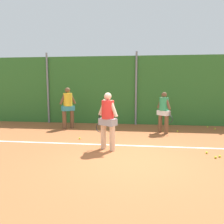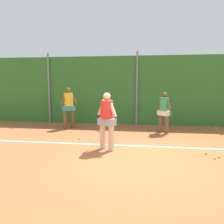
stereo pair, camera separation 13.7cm
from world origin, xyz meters
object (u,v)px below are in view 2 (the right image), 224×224
tennis_ball_7 (216,129)px  tennis_ball_3 (219,157)px  tennis_ball_6 (79,138)px  tennis_ball_1 (206,153)px  tennis_ball_0 (215,158)px  tennis_ball_4 (209,127)px  player_midcourt (164,110)px  tennis_ball_9 (178,131)px  player_foreground_near (107,118)px  player_backcourt_far (69,106)px

tennis_ball_7 → tennis_ball_3: bearing=-106.3°
tennis_ball_6 → tennis_ball_7: (5.56, 2.42, 0.00)m
tennis_ball_3 → tennis_ball_7: (1.14, 3.89, 0.00)m
tennis_ball_1 → tennis_ball_7: bearing=68.7°
tennis_ball_6 → tennis_ball_0: bearing=-20.1°
tennis_ball_1 → tennis_ball_4: bearing=73.2°
player_midcourt → tennis_ball_1: size_ratio=25.75×
tennis_ball_6 → tennis_ball_9: 4.16m
player_midcourt → tennis_ball_6: 3.61m
player_foreground_near → player_backcourt_far: bearing=-22.4°
tennis_ball_7 → tennis_ball_4: bearing=116.6°
tennis_ball_0 → tennis_ball_3: 0.17m
player_foreground_near → player_midcourt: (1.97, 2.57, -0.04)m
tennis_ball_9 → tennis_ball_3: bearing=-78.9°
tennis_ball_6 → tennis_ball_9: same height
tennis_ball_3 → tennis_ball_9: same height
player_midcourt → tennis_ball_7: (2.38, 0.98, -0.92)m
player_backcourt_far → tennis_ball_1: 6.12m
player_backcourt_far → tennis_ball_3: size_ratio=28.27×
tennis_ball_0 → tennis_ball_4: (1.08, 4.39, 0.00)m
player_midcourt → tennis_ball_7: 2.74m
tennis_ball_0 → tennis_ball_3: same height
tennis_ball_6 → tennis_ball_7: bearing=23.5°
player_foreground_near → tennis_ball_6: bearing=-12.2°
player_midcourt → tennis_ball_9: player_midcourt is taller
tennis_ball_3 → tennis_ball_7: 4.06m
player_foreground_near → tennis_ball_3: (3.21, -0.34, -0.96)m
player_backcourt_far → tennis_ball_6: (1.04, -1.88, -1.02)m
tennis_ball_0 → tennis_ball_6: 4.56m
player_midcourt → tennis_ball_0: bearing=-23.2°
player_backcourt_far → tennis_ball_0: 6.42m
tennis_ball_4 → tennis_ball_9: same height
player_backcourt_far → tennis_ball_3: player_backcourt_far is taller
player_foreground_near → tennis_ball_1: size_ratio=26.94×
tennis_ball_0 → tennis_ball_6: same height
player_foreground_near → tennis_ball_4: 5.81m
player_foreground_near → tennis_ball_0: (3.07, -0.44, -0.96)m
tennis_ball_4 → tennis_ball_9: bearing=-143.8°
player_foreground_near → player_midcourt: 3.24m
player_foreground_near → tennis_ball_7: size_ratio=26.94×
tennis_ball_7 → player_midcourt: bearing=-157.7°
player_backcourt_far → tennis_ball_7: size_ratio=28.27×
player_foreground_near → player_backcourt_far: player_backcourt_far is taller
player_foreground_near → tennis_ball_1: (2.95, -0.05, -0.96)m
player_foreground_near → player_midcourt: size_ratio=1.05×
tennis_ball_0 → tennis_ball_9: 3.29m
tennis_ball_4 → player_midcourt: bearing=-147.8°
tennis_ball_0 → tennis_ball_7: (1.29, 3.99, 0.00)m
tennis_ball_9 → tennis_ball_0: bearing=-81.7°
tennis_ball_0 → tennis_ball_7: 4.19m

